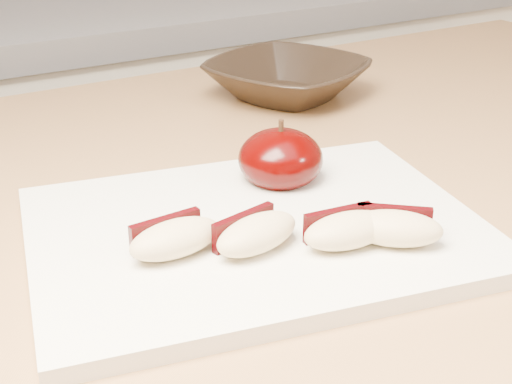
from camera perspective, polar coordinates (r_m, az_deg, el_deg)
cutting_board at (r=0.51m, az=-0.00°, el=-3.17°), size 0.36×0.29×0.01m
apple_half at (r=0.57m, az=1.97°, el=2.66°), size 0.08×0.08×0.06m
apple_wedge_a at (r=0.47m, az=-6.57°, el=-3.65°), size 0.07×0.04×0.02m
apple_wedge_b at (r=0.47m, az=-0.05°, el=-3.30°), size 0.07×0.04×0.02m
apple_wedge_c at (r=0.48m, az=7.29°, el=-2.99°), size 0.07×0.04×0.02m
apple_wedge_d at (r=0.49m, az=11.00°, el=-2.79°), size 0.07×0.07×0.02m
bowl at (r=0.81m, az=2.46°, el=9.01°), size 0.22×0.22×0.04m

